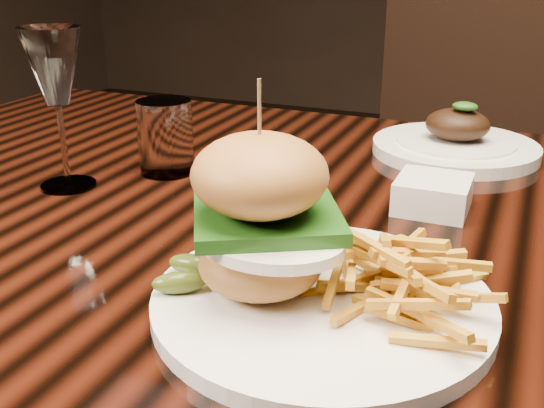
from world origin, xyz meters
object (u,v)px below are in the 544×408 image
at_px(burger_plate, 313,256).
at_px(wine_glass, 54,72).
at_px(chair_far, 451,164).
at_px(far_dish, 455,144).
at_px(dining_table, 351,271).

xyz_separation_m(burger_plate, wine_glass, (-0.39, 0.16, 0.10)).
relative_size(burger_plate, chair_far, 0.30).
relative_size(wine_glass, far_dish, 0.83).
bearing_deg(dining_table, burger_plate, -83.32).
distance_m(wine_glass, far_dish, 0.57).
bearing_deg(far_dish, chair_far, 96.69).
relative_size(wine_glass, chair_far, 0.21).
distance_m(dining_table, burger_plate, 0.25).
height_order(burger_plate, far_dish, burger_plate).
relative_size(dining_table, burger_plate, 5.54).
bearing_deg(chair_far, wine_glass, -103.45).
distance_m(burger_plate, chair_far, 1.14).
xyz_separation_m(dining_table, burger_plate, (0.03, -0.22, 0.13)).
height_order(wine_glass, chair_far, wine_glass).
height_order(dining_table, chair_far, chair_far).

